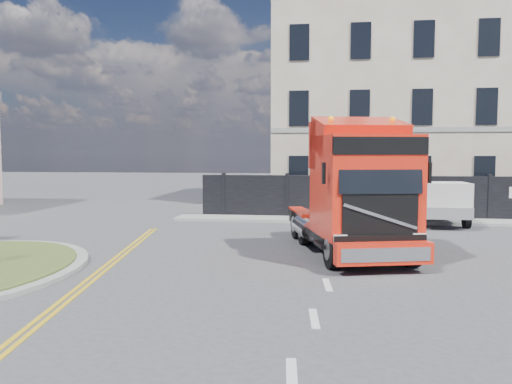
# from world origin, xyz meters

# --- Properties ---
(ground) EXTENTS (120.00, 120.00, 0.00)m
(ground) POSITION_xyz_m (0.00, 0.00, 0.00)
(ground) COLOR #424244
(ground) RESTS_ON ground
(hoarding_fence) EXTENTS (18.80, 0.25, 2.00)m
(hoarding_fence) POSITION_xyz_m (6.55, 9.00, 1.00)
(hoarding_fence) COLOR black
(hoarding_fence) RESTS_ON ground
(georgian_building) EXTENTS (12.30, 10.30, 12.80)m
(georgian_building) POSITION_xyz_m (6.00, 16.50, 5.77)
(georgian_building) COLOR beige
(georgian_building) RESTS_ON ground
(pavement_far) EXTENTS (20.00, 1.60, 0.12)m
(pavement_far) POSITION_xyz_m (6.00, 8.10, 0.06)
(pavement_far) COLOR gray
(pavement_far) RESTS_ON ground
(truck) EXTENTS (3.94, 7.01, 3.96)m
(truck) POSITION_xyz_m (3.54, 0.47, 1.78)
(truck) COLOR black
(truck) RESTS_ON ground
(flatbed_pickup) EXTENTS (1.99, 4.45, 1.86)m
(flatbed_pickup) POSITION_xyz_m (7.52, 7.14, 1.00)
(flatbed_pickup) COLOR gray
(flatbed_pickup) RESTS_ON ground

